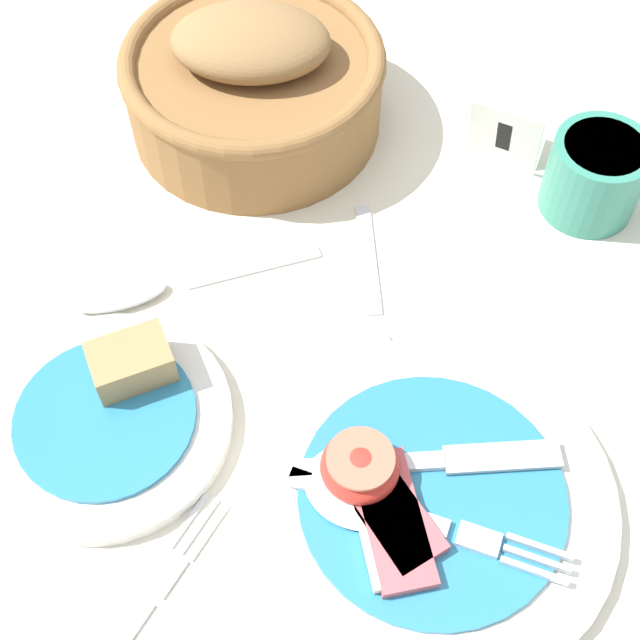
% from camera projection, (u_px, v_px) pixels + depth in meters
% --- Properties ---
extents(ground_plane, '(3.00, 3.00, 0.00)m').
position_uv_depth(ground_plane, '(302.00, 492.00, 0.59)').
color(ground_plane, beige).
extents(breakfast_plate, '(0.24, 0.24, 0.04)m').
position_uv_depth(breakfast_plate, '(420.00, 497.00, 0.58)').
color(breakfast_plate, silver).
rests_on(breakfast_plate, ground_plane).
extents(bread_plate, '(0.17, 0.17, 0.04)m').
position_uv_depth(bread_plate, '(111.00, 412.00, 0.62)').
color(bread_plate, silver).
rests_on(bread_plate, ground_plane).
extents(sugar_cup, '(0.08, 0.08, 0.07)m').
position_uv_depth(sugar_cup, '(595.00, 174.00, 0.70)').
color(sugar_cup, '#337F6B').
rests_on(sugar_cup, ground_plane).
extents(bread_basket, '(0.22, 0.22, 0.11)m').
position_uv_depth(bread_basket, '(254.00, 81.00, 0.75)').
color(bread_basket, brown).
rests_on(bread_basket, ground_plane).
extents(number_card, '(0.06, 0.05, 0.07)m').
position_uv_depth(number_card, '(509.00, 129.00, 0.73)').
color(number_card, white).
rests_on(number_card, ground_plane).
extents(teaspoon_by_saucer, '(0.09, 0.18, 0.01)m').
position_uv_depth(teaspoon_by_saucer, '(378.00, 338.00, 0.65)').
color(teaspoon_by_saucer, silver).
rests_on(teaspoon_by_saucer, ground_plane).
extents(teaspoon_near_cup, '(0.17, 0.13, 0.01)m').
position_uv_depth(teaspoon_near_cup, '(156.00, 288.00, 0.68)').
color(teaspoon_near_cup, silver).
rests_on(teaspoon_near_cup, ground_plane).
extents(fork_on_cloth, '(0.05, 0.18, 0.01)m').
position_uv_depth(fork_on_cloth, '(130.00, 625.00, 0.54)').
color(fork_on_cloth, silver).
rests_on(fork_on_cloth, ground_plane).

